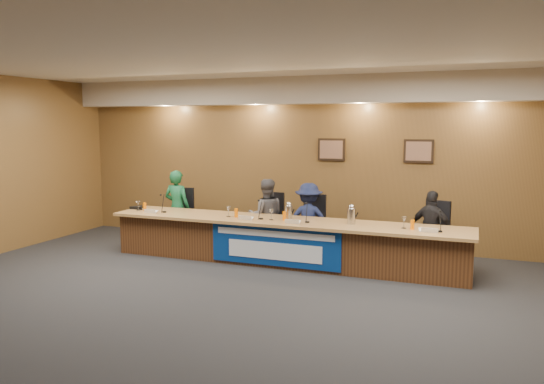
{
  "coord_description": "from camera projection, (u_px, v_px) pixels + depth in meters",
  "views": [
    {
      "loc": [
        2.97,
        -5.8,
        2.34
      ],
      "look_at": [
        -0.2,
        2.4,
        1.2
      ],
      "focal_mm": 35.0,
      "sensor_mm": 36.0,
      "label": 1
    }
  ],
  "objects": [
    {
      "name": "microphone_d",
      "position": [
        440.0,
        231.0,
        7.81
      ],
      "size": [
        0.07,
        0.07,
        0.02
      ],
      "primitive_type": "cylinder",
      "color": "black",
      "rests_on": "dais_top"
    },
    {
      "name": "juice_glass_c",
      "position": [
        284.0,
        216.0,
        8.75
      ],
      "size": [
        0.06,
        0.06,
        0.15
      ],
      "primitive_type": "cylinder",
      "color": "#FC7201",
      "rests_on": "dais_top"
    },
    {
      "name": "panelist_d",
      "position": [
        432.0,
        229.0,
        8.58
      ],
      "size": [
        0.8,
        0.55,
        1.27
      ],
      "primitive_type": "imported",
      "rotation": [
        0.0,
        0.0,
        2.78
      ],
      "color": "black",
      "rests_on": "floor"
    },
    {
      "name": "office_chair_c",
      "position": [
        310.0,
        229.0,
        9.43
      ],
      "size": [
        0.52,
        0.52,
        0.08
      ],
      "primitive_type": "cube",
      "rotation": [
        0.0,
        0.0,
        -0.08
      ],
      "color": "black",
      "rests_on": "floor"
    },
    {
      "name": "water_glass_b",
      "position": [
        228.0,
        212.0,
        9.08
      ],
      "size": [
        0.08,
        0.08,
        0.18
      ],
      "primitive_type": "cylinder",
      "color": "silver",
      "rests_on": "dais_top"
    },
    {
      "name": "dais_top",
      "position": [
        282.0,
        221.0,
        8.81
      ],
      "size": [
        6.1,
        0.95,
        0.05
      ],
      "primitive_type": "cube",
      "color": "#A07442",
      "rests_on": "dais_body"
    },
    {
      "name": "banner",
      "position": [
        274.0,
        246.0,
        8.52
      ],
      "size": [
        2.2,
        0.02,
        0.65
      ],
      "primitive_type": "cube",
      "color": "navy",
      "rests_on": "dais_body"
    },
    {
      "name": "soffit",
      "position": [
        308.0,
        90.0,
        9.82
      ],
      "size": [
        10.0,
        0.5,
        0.5
      ],
      "primitive_type": "cube",
      "color": "beige",
      "rests_on": "wall_back"
    },
    {
      "name": "ceiling",
      "position": [
        215.0,
        51.0,
        6.32
      ],
      "size": [
        10.0,
        8.0,
        0.04
      ],
      "primitive_type": "cube",
      "color": "silver",
      "rests_on": "wall_back"
    },
    {
      "name": "water_glass_a",
      "position": [
        138.0,
        206.0,
        9.73
      ],
      "size": [
        0.08,
        0.08,
        0.18
      ],
      "primitive_type": "cylinder",
      "color": "silver",
      "rests_on": "dais_top"
    },
    {
      "name": "nameplate_a",
      "position": [
        150.0,
        211.0,
        9.44
      ],
      "size": [
        0.24,
        0.08,
        0.1
      ],
      "primitive_type": "cube",
      "rotation": [
        0.31,
        0.0,
        0.0
      ],
      "color": "white",
      "rests_on": "dais_top"
    },
    {
      "name": "juice_glass_a",
      "position": [
        145.0,
        207.0,
        9.72
      ],
      "size": [
        0.06,
        0.06,
        0.15
      ],
      "primitive_type": "cylinder",
      "color": "#FC7201",
      "rests_on": "dais_top"
    },
    {
      "name": "microphone_a",
      "position": [
        164.0,
        212.0,
        9.53
      ],
      "size": [
        0.07,
        0.07,
        0.02
      ],
      "primitive_type": "cylinder",
      "color": "black",
      "rests_on": "dais_top"
    },
    {
      "name": "office_chair_d",
      "position": [
        432.0,
        238.0,
        8.69
      ],
      "size": [
        0.61,
        0.61,
        0.08
      ],
      "primitive_type": "cube",
      "rotation": [
        0.0,
        0.0,
        -0.33
      ],
      "color": "black",
      "rests_on": "floor"
    },
    {
      "name": "juice_glass_d",
      "position": [
        412.0,
        225.0,
        7.98
      ],
      "size": [
        0.06,
        0.06,
        0.15
      ],
      "primitive_type": "cylinder",
      "color": "#FC7201",
      "rests_on": "dais_top"
    },
    {
      "name": "carafe_mid",
      "position": [
        289.0,
        212.0,
        8.86
      ],
      "size": [
        0.12,
        0.12,
        0.23
      ],
      "primitive_type": "cylinder",
      "color": "silver",
      "rests_on": "dais_top"
    },
    {
      "name": "nameplate_b",
      "position": [
        245.0,
        217.0,
        8.78
      ],
      "size": [
        0.24,
        0.08,
        0.1
      ],
      "primitive_type": "cube",
      "rotation": [
        0.31,
        0.0,
        0.0
      ],
      "color": "white",
      "rests_on": "dais_top"
    },
    {
      "name": "nameplate_c",
      "position": [
        292.0,
        221.0,
        8.44
      ],
      "size": [
        0.24,
        0.08,
        0.1
      ],
      "primitive_type": "cube",
      "rotation": [
        0.31,
        0.0,
        0.0
      ],
      "color": "white",
      "rests_on": "dais_top"
    },
    {
      "name": "nameplate_d",
      "position": [
        430.0,
        230.0,
        7.75
      ],
      "size": [
        0.24,
        0.08,
        0.1
      ],
      "primitive_type": "cube",
      "rotation": [
        0.31,
        0.0,
        0.0
      ],
      "color": "white",
      "rests_on": "dais_top"
    },
    {
      "name": "wall_photo_right",
      "position": [
        419.0,
        151.0,
        9.45
      ],
      "size": [
        0.52,
        0.04,
        0.42
      ],
      "primitive_type": "cube",
      "color": "black",
      "rests_on": "wall_back"
    },
    {
      "name": "microphone_c",
      "position": [
        307.0,
        222.0,
        8.55
      ],
      "size": [
        0.07,
        0.07,
        0.02
      ],
      "primitive_type": "cylinder",
      "color": "black",
      "rests_on": "dais_top"
    },
    {
      "name": "speakerphone",
      "position": [
        138.0,
        208.0,
        9.92
      ],
      "size": [
        0.32,
        0.32,
        0.05
      ],
      "primitive_type": "cylinder",
      "color": "black",
      "rests_on": "dais_top"
    },
    {
      "name": "wall_back",
      "position": [
        312.0,
        162.0,
        10.22
      ],
      "size": [
        10.0,
        0.04,
        3.2
      ],
      "primitive_type": "cube",
      "color": "brown",
      "rests_on": "floor"
    },
    {
      "name": "banner_text_upper",
      "position": [
        274.0,
        234.0,
        8.48
      ],
      "size": [
        2.0,
        0.01,
        0.1
      ],
      "primitive_type": "cube",
      "color": "silver",
      "rests_on": "banner"
    },
    {
      "name": "panelist_a",
      "position": [
        177.0,
        207.0,
        10.26
      ],
      "size": [
        0.54,
        0.36,
        1.45
      ],
      "primitive_type": "imported",
      "rotation": [
        0.0,
        0.0,
        3.12
      ],
      "color": "#12502E",
      "rests_on": "floor"
    },
    {
      "name": "panelist_b",
      "position": [
        266.0,
        216.0,
        9.6
      ],
      "size": [
        0.81,
        0.74,
        1.35
      ],
      "primitive_type": "imported",
      "rotation": [
        0.0,
        0.0,
        3.56
      ],
      "color": "#4C4B51",
      "rests_on": "floor"
    },
    {
      "name": "water_glass_c",
      "position": [
        271.0,
        215.0,
        8.78
      ],
      "size": [
        0.08,
        0.08,
        0.18
      ],
      "primitive_type": "cylinder",
      "color": "silver",
      "rests_on": "dais_top"
    },
    {
      "name": "wall_photo_left",
      "position": [
        331.0,
        150.0,
        10.02
      ],
      "size": [
        0.52,
        0.04,
        0.42
      ],
      "primitive_type": "cube",
      "color": "black",
      "rests_on": "wall_back"
    },
    {
      "name": "panelist_c",
      "position": [
        309.0,
        220.0,
        9.32
      ],
      "size": [
        0.92,
        0.64,
        1.31
      ],
      "primitive_type": "imported",
      "rotation": [
        0.0,
        0.0,
        3.33
      ],
      "color": "#121A3D",
      "rests_on": "floor"
    },
    {
      "name": "microphone_b",
      "position": [
        261.0,
        219.0,
        8.85
      ],
      "size": [
        0.07,
        0.07,
        0.02
      ],
      "primitive_type": "cylinder",
      "color": "black",
      "rests_on": "dais_top"
    },
    {
      "name": "juice_glass_b",
      "position": [
        236.0,
        213.0,
        9.04
      ],
      "size": [
        0.06,
        0.06,
        0.15
      ],
      "primitive_type": "cylinder",
      "color": "#FC7201",
      "rests_on": "dais_top"
    },
    {
      "name": "water_glass_d",
      "position": [
        404.0,
        223.0,
        8.06
      ],
      "size": [
        0.08,
        0.08,
        0.18
      ],
      "primitive_type": "cylinder",
      "color": "silver",
      "rests_on": "dais_top"
    },
    {
      "name": "dais_body",
      "position": [
        283.0,
        243.0,
        8.9
      ],
      "size": [
        6.0,
        0.8,
        0.7
      ],
      "primitive_type": "cube",
      "color": "#4A2A15",
      "rests_on": "floor"
    },
    {
      "name": "carafe_right",
      "position": [
        351.0,
        216.0,
        8.42
      ],
      "size": [
        0.13,
        0.13,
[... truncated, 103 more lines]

